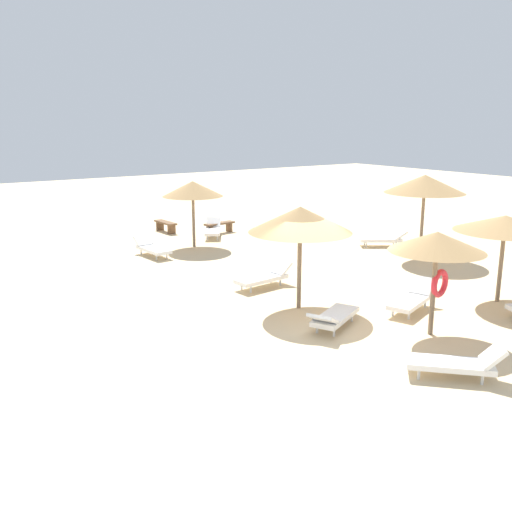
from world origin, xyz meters
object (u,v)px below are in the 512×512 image
parasol_4 (425,184)px  lounger_2 (333,317)px  bench_1 (166,225)px  parasol_1 (193,189)px  lounger_6 (213,230)px  lounger_7 (265,277)px  parasol_0 (437,243)px  lounger_4 (384,239)px  parasol_2 (300,220)px  bench_0 (220,226)px  lounger_0 (412,299)px  lounger_5 (457,363)px  parasol_3 (505,224)px  lounger_1 (152,248)px

parasol_4 → lounger_2: parasol_4 is taller
bench_1 → lounger_2: bearing=-98.3°
parasol_1 → lounger_6: bearing=38.1°
parasol_1 → lounger_7: 6.75m
parasol_1 → bench_1: parasol_1 is taller
parasol_0 → lounger_4: (6.37, 7.53, -1.93)m
parasol_0 → parasol_2: 3.64m
parasol_0 → bench_0: size_ratio=1.65×
lounger_0 → lounger_2: bearing=176.8°
parasol_1 → lounger_5: size_ratio=1.50×
parasol_1 → lounger_0: size_ratio=1.36×
parasol_4 → bench_1: bearing=119.5°
bench_1 → lounger_0: bearing=-87.2°
lounger_6 → bench_1: 2.53m
parasol_3 → lounger_5: parasol_3 is taller
parasol_0 → bench_1: (0.30, 15.36, -1.90)m
parasol_2 → bench_0: parasol_2 is taller
parasol_2 → lounger_6: parasol_2 is taller
parasol_3 → lounger_0: 3.40m
lounger_4 → bench_1: (-6.07, 7.84, 0.03)m
bench_1 → parasol_0: bearing=-91.1°
lounger_0 → lounger_7: 4.55m
parasol_4 → lounger_1: 10.44m
parasol_2 → lounger_7: bearing=80.0°
lounger_0 → bench_0: lounger_0 is taller
lounger_0 → lounger_2: 2.71m
parasol_2 → lounger_4: bearing=28.2°
parasol_2 → parasol_1: bearing=81.2°
lounger_0 → lounger_6: size_ratio=1.02×
parasol_3 → lounger_2: 5.80m
lounger_0 → lounger_4: bearing=48.5°
lounger_6 → parasol_0: bearing=-96.7°
parasol_3 → bench_0: parasol_3 is taller
parasol_0 → parasol_3: bearing=9.3°
lounger_2 → lounger_6: (3.27, 11.57, 0.01)m
parasol_1 → lounger_6: size_ratio=1.39×
lounger_5 → bench_0: size_ratio=1.16×
parasol_3 → lounger_1: (-5.87, 10.73, -1.93)m
parasol_0 → lounger_4: 10.05m
lounger_5 → lounger_6: bearing=78.4°
parasol_0 → lounger_6: parasol_0 is taller
parasol_0 → parasol_4: bearing=41.6°
parasol_2 → lounger_2: 2.79m
bench_0 → lounger_7: bearing=-111.6°
parasol_1 → lounger_7: parasol_1 is taller
lounger_1 → lounger_4: lounger_4 is taller
parasol_2 → lounger_2: parasol_2 is taller
parasol_1 → lounger_1: parasol_1 is taller
bench_0 → parasol_4: bearing=-66.1°
parasol_3 → lounger_7: (-4.68, 4.93, -1.93)m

